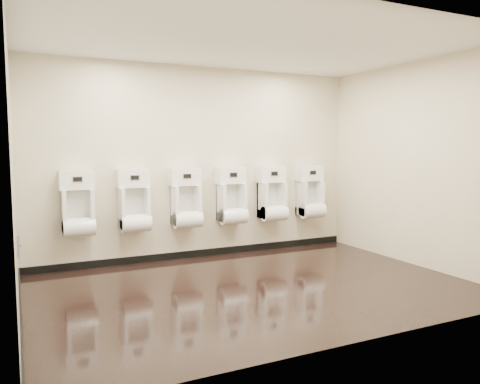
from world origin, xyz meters
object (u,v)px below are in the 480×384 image
object	(u,v)px
urinal_1	(134,205)
urinal_3	(232,200)
urinal_2	(186,202)
urinal_4	(272,198)
access_panel	(18,245)
urinal_5	(310,196)
urinal_0	(78,208)

from	to	relation	value
urinal_1	urinal_3	xyz separation A→B (m)	(1.47, 0.00, 0.00)
urinal_2	urinal_4	bearing A→B (deg)	0.00
access_panel	urinal_1	size ratio (longest dim) A/B	0.30
urinal_2	urinal_1	bearing A→B (deg)	180.00
urinal_4	urinal_5	distance (m)	0.71
urinal_3	urinal_5	world-z (taller)	same
urinal_2	urinal_4	xyz separation A→B (m)	(1.42, 0.00, 0.00)
access_panel	urinal_1	bearing A→B (deg)	15.40
urinal_4	urinal_5	xyz separation A→B (m)	(0.71, 0.00, 0.00)
access_panel	urinal_5	distance (m)	4.37
urinal_4	urinal_5	bearing A→B (deg)	0.00
urinal_0	urinal_4	xyz separation A→B (m)	(2.90, 0.00, 0.00)
urinal_3	urinal_5	distance (m)	1.41
urinal_3	urinal_5	size ratio (longest dim) A/B	1.00
urinal_0	urinal_4	world-z (taller)	same
access_panel	urinal_1	xyz separation A→B (m)	(1.46, 0.40, 0.34)
urinal_4	urinal_1	bearing A→B (deg)	180.00
urinal_0	urinal_5	xyz separation A→B (m)	(3.62, 0.00, 0.00)
access_panel	urinal_1	world-z (taller)	urinal_1
urinal_0	urinal_5	size ratio (longest dim) A/B	1.00
urinal_2	urinal_4	size ratio (longest dim) A/B	1.00
urinal_1	urinal_4	distance (m)	2.17
urinal_3	urinal_5	xyz separation A→B (m)	(1.41, 0.00, 0.00)
urinal_1	urinal_2	distance (m)	0.74
urinal_2	urinal_4	world-z (taller)	same
access_panel	urinal_5	world-z (taller)	urinal_5
urinal_0	urinal_5	bearing A→B (deg)	0.00
urinal_3	urinal_5	bearing A→B (deg)	0.00
urinal_2	urinal_3	size ratio (longest dim) A/B	1.00
urinal_2	urinal_3	distance (m)	0.72
urinal_5	access_panel	bearing A→B (deg)	-174.72
urinal_0	urinal_3	xyz separation A→B (m)	(2.20, 0.00, 0.00)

